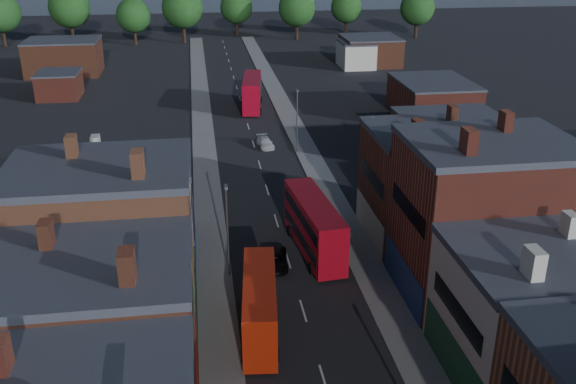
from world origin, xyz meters
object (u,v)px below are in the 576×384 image
object	(u,v)px
bus_1	(314,225)
car_3	(265,142)
car_2	(276,260)
bus_0	(260,305)
bus_2	(252,92)

from	to	relation	value
bus_1	car_3	distance (m)	29.51
car_2	bus_0	bearing A→B (deg)	-98.42
bus_0	car_3	xyz separation A→B (m)	(4.92, 40.88, -1.70)
car_2	car_3	world-z (taller)	car_3
car_3	car_2	bearing A→B (deg)	-101.68
bus_2	car_2	xyz separation A→B (m)	(-2.70, -50.30, -2.08)
car_2	bus_2	bearing A→B (deg)	92.18
bus_0	bus_2	xyz separation A→B (m)	(5.00, 59.76, 0.37)
bus_1	bus_2	size ratio (longest dim) A/B	0.98
car_2	car_3	bearing A→B (deg)	90.49
car_3	bus_0	bearing A→B (deg)	-103.77
bus_1	car_2	world-z (taller)	bus_1
bus_1	car_2	bearing A→B (deg)	-157.19
bus_0	bus_1	bearing A→B (deg)	68.13
bus_0	car_3	distance (m)	41.21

